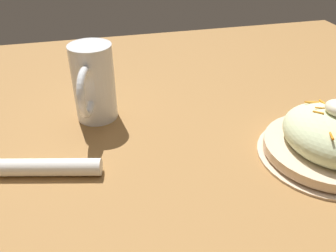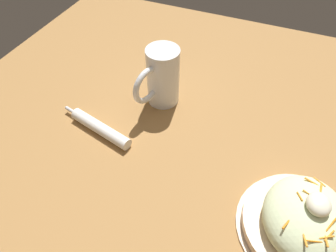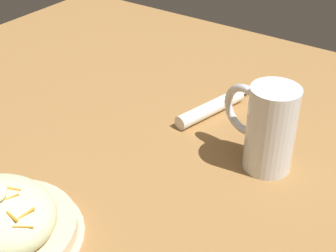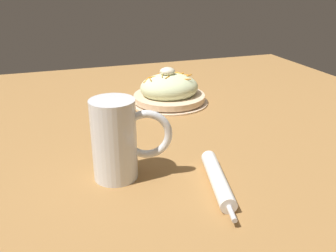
% 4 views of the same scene
% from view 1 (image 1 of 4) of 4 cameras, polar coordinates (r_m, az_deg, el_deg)
% --- Properties ---
extents(ground_plane, '(1.43, 1.43, 0.00)m').
position_cam_1_polar(ground_plane, '(0.61, 6.95, -6.30)').
color(ground_plane, '#9E703D').
extents(salad_plate, '(0.23, 0.23, 0.11)m').
position_cam_1_polar(salad_plate, '(0.66, 24.65, -2.08)').
color(salad_plate, beige).
rests_on(salad_plate, ground_plane).
extents(beer_mug, '(0.15, 0.08, 0.15)m').
position_cam_1_polar(beer_mug, '(0.71, -11.97, 6.12)').
color(beer_mug, white).
rests_on(beer_mug, ground_plane).
extents(napkin_roll, '(0.07, 0.21, 0.03)m').
position_cam_1_polar(napkin_roll, '(0.61, -19.13, -6.37)').
color(napkin_roll, white).
rests_on(napkin_roll, ground_plane).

